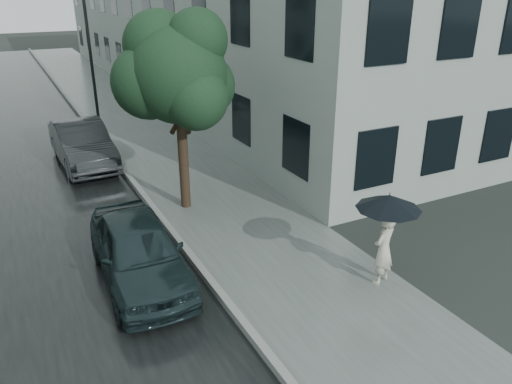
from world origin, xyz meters
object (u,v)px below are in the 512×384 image
car_near (139,251)px  car_far (82,144)px  lamp_post (86,51)px  pedestrian (384,249)px  street_tree (177,73)px

car_near → car_far: 7.67m
lamp_post → car_far: (-1.23, -4.58, -2.37)m
lamp_post → car_near: 12.56m
lamp_post → car_near: (-1.43, -12.25, -2.42)m
car_near → pedestrian: bearing=-26.5°
pedestrian → car_near: pedestrian is taller
street_tree → lamp_post: size_ratio=0.94×
pedestrian → car_near: bearing=-49.2°
street_tree → lamp_post: 9.18m
pedestrian → car_near: (-4.25, 2.30, -0.09)m
lamp_post → street_tree: bearing=-75.6°
lamp_post → car_far: bearing=-94.5°
car_far → street_tree: bearing=-69.9°
lamp_post → car_near: lamp_post is taller
pedestrian → street_tree: 6.46m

